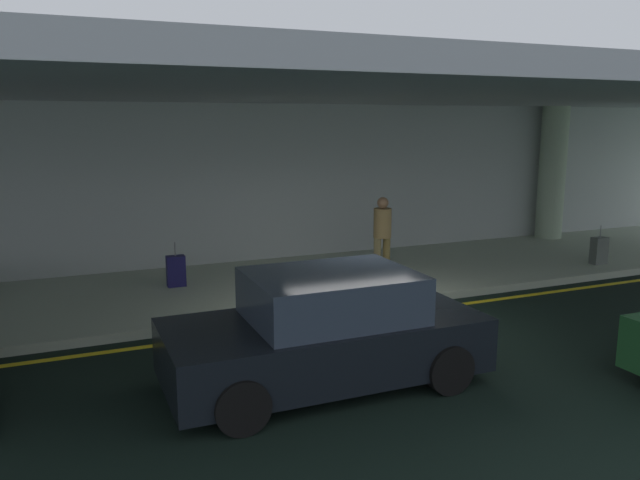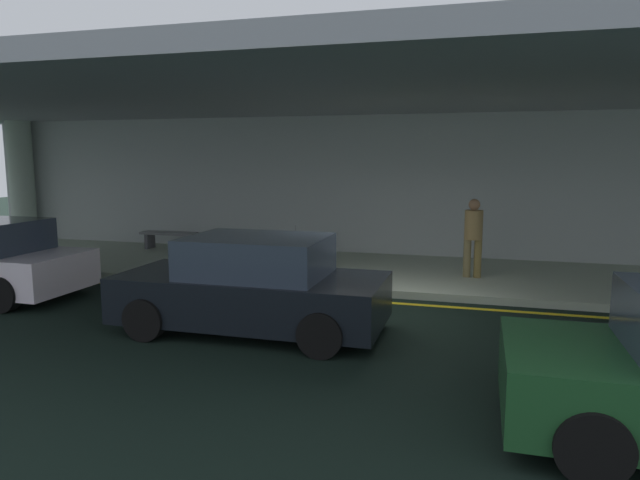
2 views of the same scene
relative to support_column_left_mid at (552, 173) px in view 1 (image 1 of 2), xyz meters
The scene contains 10 objects.
ground_plane 9.53m from the support_column_left_mid, 149.15° to the right, with size 60.00×60.00×0.00m, color black.
sidewalk 8.39m from the support_column_left_mid, 168.15° to the right, with size 26.00×4.20×0.15m, color #A5B19B.
lane_stripe_yellow 9.22m from the support_column_left_mid, 152.65° to the right, with size 26.00×0.14×0.01m, color yellow.
support_column_left_mid is the anchor object (origin of this frame).
ceiling_overhang 8.52m from the support_column_left_mid, 164.76° to the right, with size 28.00×13.20×0.30m, color #90949D.
terminal_back_wall 8.02m from the support_column_left_mid, behind, with size 26.00×0.30×3.80m, color #ADB4B2.
car_black 11.70m from the support_column_left_mid, 146.25° to the right, with size 4.10×1.92×1.50m.
traveler_with_luggage 6.83m from the support_column_left_mid, 162.38° to the right, with size 0.38×0.38×1.68m.
suitcase_upright_primary 3.67m from the support_column_left_mid, 113.54° to the right, with size 0.36×0.22×0.90m.
suitcase_upright_secondary 10.87m from the support_column_left_mid, behind, with size 0.36×0.22×0.90m.
Camera 1 is at (-4.73, -8.73, 3.40)m, focal length 34.97 mm.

